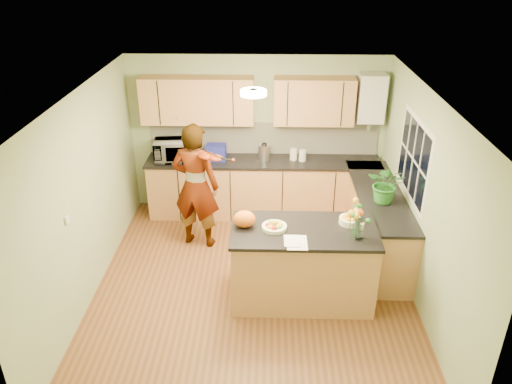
{
  "coord_description": "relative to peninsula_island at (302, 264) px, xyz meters",
  "views": [
    {
      "loc": [
        0.17,
        -5.21,
        3.97
      ],
      "look_at": [
        0.02,
        0.5,
        1.11
      ],
      "focal_mm": 35.0,
      "sensor_mm": 36.0,
      "label": 1
    }
  ],
  "objects": [
    {
      "name": "kettle",
      "position": [
        -0.49,
        2.16,
        0.58
      ],
      "size": [
        0.18,
        0.18,
        0.33
      ],
      "rotation": [
        0.0,
        0.0,
        0.21
      ],
      "color": "#B9B9BE",
      "rests_on": "back_counter"
    },
    {
      "name": "peninsula_island",
      "position": [
        0.0,
        0.0,
        0.0
      ],
      "size": [
        1.71,
        0.88,
        0.98
      ],
      "color": "#A87D43",
      "rests_on": "floor"
    },
    {
      "name": "ceiling",
      "position": [
        -0.6,
        0.19,
        2.01
      ],
      "size": [
        4.0,
        4.5,
        0.02
      ],
      "primitive_type": "cube",
      "color": "white",
      "rests_on": "wall_back"
    },
    {
      "name": "jar_white",
      "position": [
        0.1,
        2.14,
        0.54
      ],
      "size": [
        0.14,
        0.14,
        0.17
      ],
      "primitive_type": "cylinder",
      "rotation": [
        0.0,
        0.0,
        -0.25
      ],
      "color": "silver",
      "rests_on": "back_counter"
    },
    {
      "name": "potted_plant",
      "position": [
        1.1,
        0.79,
        0.71
      ],
      "size": [
        0.58,
        0.55,
        0.52
      ],
      "primitive_type": "imported",
      "rotation": [
        0.0,
        0.0,
        -0.39
      ],
      "color": "#2E7D29",
      "rests_on": "right_counter"
    },
    {
      "name": "papers",
      "position": [
        -0.1,
        -0.3,
        0.49
      ],
      "size": [
        0.23,
        0.31,
        0.01
      ],
      "primitive_type": "cube",
      "color": "white",
      "rests_on": "peninsula_island"
    },
    {
      "name": "violinist",
      "position": [
        -1.44,
        1.23,
        0.43
      ],
      "size": [
        0.75,
        0.58,
        1.84
      ],
      "primitive_type": "imported",
      "rotation": [
        0.0,
        0.0,
        2.91
      ],
      "color": "tan",
      "rests_on": "floor"
    },
    {
      "name": "orange_bowl",
      "position": [
        0.55,
        0.15,
        0.55
      ],
      "size": [
        0.26,
        0.26,
        0.15
      ],
      "color": "#F5ECC4",
      "rests_on": "peninsula_island"
    },
    {
      "name": "microwave",
      "position": [
        -1.89,
        2.11,
        0.61
      ],
      "size": [
        0.63,
        0.46,
        0.33
      ],
      "primitive_type": "imported",
      "rotation": [
        0.0,
        0.0,
        0.1
      ],
      "color": "silver",
      "rests_on": "back_counter"
    },
    {
      "name": "back_counter",
      "position": [
        -0.5,
        2.14,
        -0.02
      ],
      "size": [
        3.64,
        0.62,
        0.94
      ],
      "color": "#A87D43",
      "rests_on": "floor"
    },
    {
      "name": "upper_cabinets",
      "position": [
        -0.78,
        2.27,
        1.36
      ],
      "size": [
        3.2,
        0.34,
        0.7
      ],
      "color": "#A87D43",
      "rests_on": "wall_back"
    },
    {
      "name": "fruit_dish",
      "position": [
        -0.35,
        0.0,
        0.53
      ],
      "size": [
        0.29,
        0.29,
        0.1
      ],
      "color": "#F5ECC4",
      "rests_on": "peninsula_island"
    },
    {
      "name": "right_counter",
      "position": [
        1.09,
        1.04,
        -0.02
      ],
      "size": [
        0.62,
        2.24,
        0.94
      ],
      "color": "#A87D43",
      "rests_on": "floor"
    },
    {
      "name": "wall_right",
      "position": [
        1.4,
        0.19,
        0.76
      ],
      "size": [
        0.02,
        4.5,
        2.5
      ],
      "primitive_type": "cube",
      "color": "#92A274",
      "rests_on": "floor"
    },
    {
      "name": "violin",
      "position": [
        -1.24,
        1.01,
        0.98
      ],
      "size": [
        0.65,
        0.57,
        0.16
      ],
      "primitive_type": null,
      "rotation": [
        0.17,
        0.0,
        -0.61
      ],
      "color": "#4A1204",
      "rests_on": "violinist"
    },
    {
      "name": "floor",
      "position": [
        -0.6,
        0.19,
        -0.49
      ],
      "size": [
        4.5,
        4.5,
        0.0
      ],
      "primitive_type": "plane",
      "color": "brown",
      "rests_on": "ground"
    },
    {
      "name": "flower_vase",
      "position": [
        0.6,
        -0.18,
        0.82
      ],
      "size": [
        0.27,
        0.27,
        0.5
      ],
      "rotation": [
        0.0,
        0.0,
        -0.1
      ],
      "color": "silver",
      "rests_on": "peninsula_island"
    },
    {
      "name": "boiler",
      "position": [
        1.1,
        2.28,
        1.41
      ],
      "size": [
        0.4,
        0.3,
        0.86
      ],
      "color": "silver",
      "rests_on": "wall_back"
    },
    {
      "name": "ceiling_lamp",
      "position": [
        -0.6,
        0.49,
        1.97
      ],
      "size": [
        0.3,
        0.3,
        0.07
      ],
      "color": "#FFEABF",
      "rests_on": "ceiling"
    },
    {
      "name": "orange_bag",
      "position": [
        -0.7,
        0.05,
        0.59
      ],
      "size": [
        0.31,
        0.28,
        0.2
      ],
      "primitive_type": "ellipsoid",
      "rotation": [
        0.0,
        0.0,
        0.27
      ],
      "color": "orange",
      "rests_on": "peninsula_island"
    },
    {
      "name": "light_switch",
      "position": [
        -2.59,
        -0.41,
        0.81
      ],
      "size": [
        0.02,
        0.09,
        0.09
      ],
      "primitive_type": "cube",
      "color": "silver",
      "rests_on": "wall_left"
    },
    {
      "name": "wall_back",
      "position": [
        -0.6,
        2.44,
        0.76
      ],
      "size": [
        4.0,
        0.02,
        2.5
      ],
      "primitive_type": "cube",
      "color": "#92A274",
      "rests_on": "floor"
    },
    {
      "name": "window_right",
      "position": [
        1.39,
        0.79,
        1.06
      ],
      "size": [
        0.01,
        1.3,
        1.05
      ],
      "color": "silver",
      "rests_on": "wall_right"
    },
    {
      "name": "wall_left",
      "position": [
        -2.6,
        0.19,
        0.76
      ],
      "size": [
        0.02,
        4.5,
        2.5
      ],
      "primitive_type": "cube",
      "color": "#92A274",
      "rests_on": "floor"
    },
    {
      "name": "wall_front",
      "position": [
        -0.6,
        -2.06,
        0.76
      ],
      "size": [
        4.0,
        0.02,
        2.5
      ],
      "primitive_type": "cube",
      "color": "#92A274",
      "rests_on": "floor"
    },
    {
      "name": "blue_box",
      "position": [
        -1.24,
        2.15,
        0.57
      ],
      "size": [
        0.31,
        0.23,
        0.24
      ],
      "primitive_type": "cube",
      "rotation": [
        0.0,
        0.0,
        -0.03
      ],
      "color": "navy",
      "rests_on": "back_counter"
    },
    {
      "name": "splashback",
      "position": [
        -0.5,
        2.43,
        0.71
      ],
      "size": [
        3.6,
        0.02,
        0.52
      ],
      "primitive_type": "cube",
      "color": "silver",
      "rests_on": "back_counter"
    },
    {
      "name": "jar_cream",
      "position": [
        -0.04,
        2.18,
        0.54
      ],
      "size": [
        0.12,
        0.12,
        0.18
      ],
      "primitive_type": "cylinder",
      "rotation": [
        0.0,
        0.0,
        -0.01
      ],
      "color": "#F5ECC4",
      "rests_on": "back_counter"
    }
  ]
}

